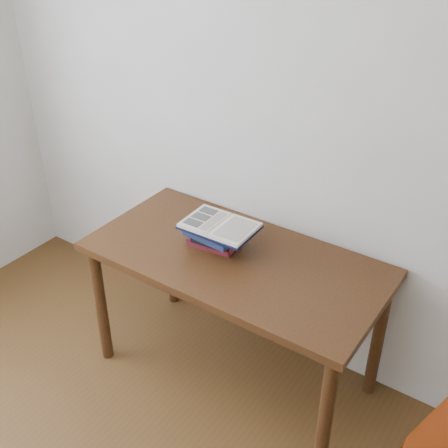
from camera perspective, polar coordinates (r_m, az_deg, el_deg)
The scene contains 3 objects.
desk at distance 2.68m, azimuth 1.11°, elevation -5.02°, with size 1.41×0.70×0.76m.
book_stack at distance 2.67m, azimuth -0.96°, elevation -1.08°, with size 0.26×0.21×0.12m.
open_book at distance 2.60m, azimuth -0.43°, elevation -0.17°, with size 0.34×0.24×0.03m.
Camera 1 is at (1.25, -0.42, 2.26)m, focal length 45.00 mm.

